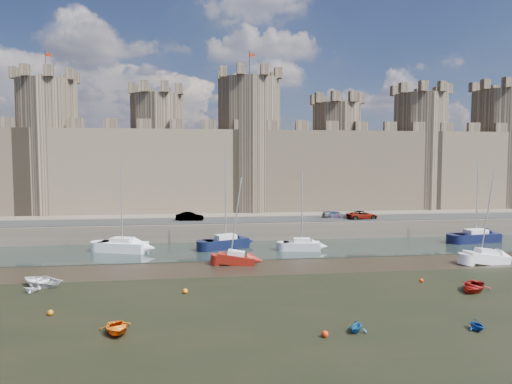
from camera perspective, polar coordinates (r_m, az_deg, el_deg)
ground at (r=35.34m, az=5.52°, el=-14.68°), size 160.00×160.00×0.00m
seaweed_patch at (r=29.90m, az=8.29°, el=-18.24°), size 70.00×34.00×0.01m
water_channel at (r=58.22m, az=0.07°, el=-7.20°), size 160.00×12.00×0.08m
quay at (r=93.46m, az=-2.93°, el=-2.25°), size 160.00×60.00×2.50m
road at (r=67.61m, az=-1.08°, el=-3.49°), size 160.00×7.00×0.10m
castle at (r=80.91m, az=-2.69°, el=4.20°), size 108.50×11.00×29.00m
car_1 at (r=67.15m, az=-8.29°, el=-3.06°), size 4.13×1.88×1.31m
car_2 at (r=70.91m, az=9.88°, el=-2.77°), size 4.04×1.75×1.16m
car_3 at (r=70.14m, az=13.14°, el=-2.84°), size 4.80×2.58×1.28m
sailboat_0 at (r=58.70m, az=-16.36°, el=-6.46°), size 6.42×4.13×11.20m
sailboat_1 at (r=58.63m, az=-3.80°, el=-6.30°), size 6.13×4.23×11.45m
sailboat_2 at (r=57.60m, az=5.73°, el=-6.58°), size 4.75×2.47×9.77m
sailboat_3 at (r=69.99m, az=25.77°, el=-5.03°), size 6.66×3.22×11.25m
sailboat_4 at (r=50.05m, az=-2.48°, el=-8.26°), size 4.29×2.25×9.55m
sailboat_5 at (r=56.47m, az=26.83°, el=-7.25°), size 4.84×2.06×10.28m
dinghy_0 at (r=32.34m, az=-17.01°, el=-16.05°), size 2.85×3.44×0.62m
dinghy_1 at (r=31.93m, az=12.44°, el=-16.04°), size 2.01×2.05×0.82m
dinghy_3 at (r=44.20m, az=-26.27°, el=-10.78°), size 1.37×1.19×0.72m
dinghy_4 at (r=44.49m, az=25.52°, el=-10.65°), size 4.22×4.20×0.72m
dinghy_5 at (r=34.78m, az=25.84°, el=-14.73°), size 1.35×1.52×0.75m
dinghy_6 at (r=46.14m, az=-25.32°, el=-10.08°), size 4.71×4.29×0.80m
buoy_0 at (r=37.48m, az=-24.32°, el=-13.57°), size 0.43×0.43×0.43m
buoy_1 at (r=40.01m, az=-8.85°, el=-12.15°), size 0.44×0.44×0.44m
buoy_2 at (r=30.78m, az=8.61°, el=-17.14°), size 0.45×0.45×0.45m
buoy_3 at (r=45.68m, az=19.97°, el=-10.35°), size 0.38×0.38×0.38m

